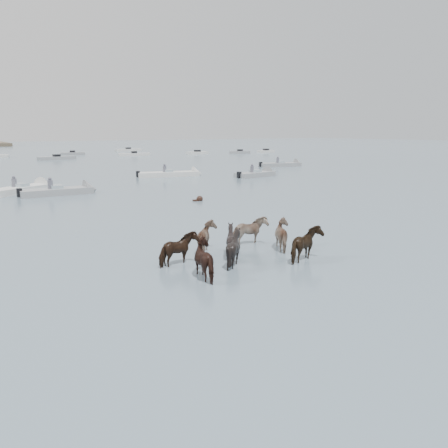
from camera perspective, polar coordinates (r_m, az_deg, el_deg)
ground at (r=15.11m, az=9.22°, el=-5.89°), size 400.00×400.00×0.00m
pony_herd at (r=16.11m, az=2.00°, el=-2.64°), size 5.95×4.31×1.35m
swimming_pony at (r=29.51m, az=-3.26°, el=3.22°), size 0.72×0.44×0.44m
motorboat_a at (r=37.24m, az=-24.04°, el=4.23°), size 5.40×4.34×1.92m
motorboat_b at (r=34.65m, az=-19.67°, el=4.06°), size 5.64×1.71×1.92m
motorboat_c at (r=45.89m, az=-6.23°, el=6.48°), size 6.87×3.14×1.92m
motorboat_d at (r=45.74m, az=4.70°, el=6.49°), size 5.31×2.42×1.92m
motorboat_e at (r=59.07m, az=7.99°, el=7.66°), size 6.18×3.07×1.92m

